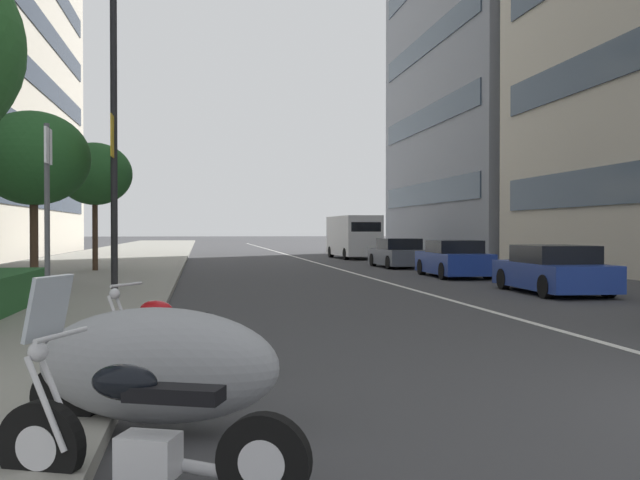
# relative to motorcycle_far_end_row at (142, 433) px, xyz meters

# --- Properties ---
(sidewalk_right_plaza) EXTENTS (160.00, 8.59, 0.15)m
(sidewalk_right_plaza) POSITION_rel_motorcycle_far_end_row_xyz_m (30.20, 4.67, -0.36)
(sidewalk_right_plaza) COLOR gray
(sidewalk_right_plaza) RESTS_ON ground
(lane_centre_stripe) EXTENTS (110.00, 0.16, 0.01)m
(lane_centre_stripe) POSITION_rel_motorcycle_far_end_row_xyz_m (35.20, -6.62, -0.43)
(lane_centre_stripe) COLOR silver
(lane_centre_stripe) RESTS_ON ground
(motorcycle_far_end_row) EXTENTS (0.97, 2.07, 1.46)m
(motorcycle_far_end_row) POSITION_rel_motorcycle_far_end_row_xyz_m (0.00, 0.00, 0.00)
(motorcycle_far_end_row) COLOR black
(motorcycle_far_end_row) RESTS_ON ground
(motorcycle_nearest_camera) EXTENTS (1.40, 2.27, 1.10)m
(motorcycle_nearest_camera) POSITION_rel_motorcycle_far_end_row_xyz_m (1.45, 0.00, 0.17)
(motorcycle_nearest_camera) COLOR gray
(motorcycle_nearest_camera) RESTS_ON ground
(motorcycle_by_sign_pole) EXTENTS (1.27, 1.94, 1.11)m
(motorcycle_by_sign_pole) POSITION_rel_motorcycle_far_end_row_xyz_m (4.01, 0.03, -0.01)
(motorcycle_by_sign_pole) COLOR black
(motorcycle_by_sign_pole) RESTS_ON ground
(car_mid_block_traffic) EXTENTS (4.41, 2.10, 1.35)m
(car_mid_block_traffic) POSITION_rel_motorcycle_far_end_row_xyz_m (13.49, -10.13, 0.20)
(car_mid_block_traffic) COLOR navy
(car_mid_block_traffic) RESTS_ON ground
(car_far_down_avenue) EXTENTS (4.34, 1.99, 1.39)m
(car_far_down_avenue) POSITION_rel_motorcycle_far_end_row_xyz_m (20.51, -9.83, 0.22)
(car_far_down_avenue) COLOR navy
(car_far_down_avenue) RESTS_ON ground
(car_following_behind) EXTENTS (4.21, 1.96, 1.38)m
(car_following_behind) POSITION_rel_motorcycle_far_end_row_xyz_m (27.37, -9.64, 0.21)
(car_following_behind) COLOR #4C515B
(car_following_behind) RESTS_ON ground
(delivery_van_ahead) EXTENTS (5.97, 2.39, 2.65)m
(delivery_van_ahead) POSITION_rel_motorcycle_far_end_row_xyz_m (38.03, -9.83, 0.98)
(delivery_van_ahead) COLOR silver
(delivery_van_ahead) RESTS_ON ground
(parking_sign_by_curb) EXTENTS (0.32, 0.06, 2.81)m
(parking_sign_by_curb) POSITION_rel_motorcycle_far_end_row_xyz_m (3.50, 1.30, 1.39)
(parking_sign_by_curb) COLOR #47494C
(parking_sign_by_curb) RESTS_ON sidewalk_right_plaza
(street_lamp_with_banners) EXTENTS (1.26, 2.47, 9.00)m
(street_lamp_with_banners) POSITION_rel_motorcycle_far_end_row_xyz_m (14.46, 1.53, 4.97)
(street_lamp_with_banners) COLOR #232326
(street_lamp_with_banners) RESTS_ON sidewalk_right_plaza
(street_tree_near_plaza_corner) EXTENTS (2.97, 2.97, 4.82)m
(street_tree_near_plaza_corner) POSITION_rel_motorcycle_far_end_row_xyz_m (15.18, 4.03, 3.26)
(street_tree_near_plaza_corner) COLOR #473323
(street_tree_near_plaza_corner) RESTS_ON sidewalk_right_plaza
(street_tree_mid_sidewalk) EXTENTS (2.96, 2.96, 5.15)m
(street_tree_mid_sidewalk) POSITION_rel_motorcycle_far_end_row_xyz_m (24.68, 3.80, 3.60)
(street_tree_mid_sidewalk) COLOR #473323
(street_tree_mid_sidewalk) RESTS_ON sidewalk_right_plaza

